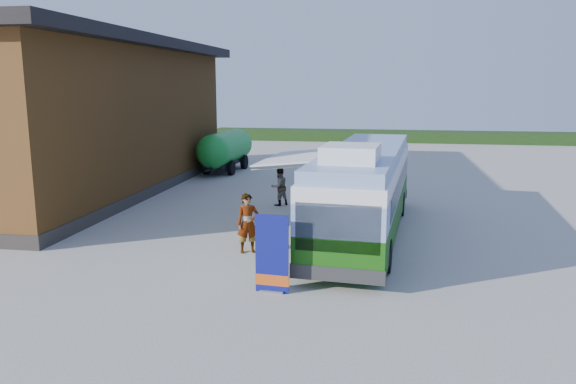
% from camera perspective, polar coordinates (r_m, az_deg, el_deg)
% --- Properties ---
extents(ground, '(100.00, 100.00, 0.00)m').
position_cam_1_polar(ground, '(17.25, -5.53, -7.02)').
color(ground, '#BCB7AD').
rests_on(ground, ground).
extents(barn, '(9.60, 21.20, 7.50)m').
position_cam_1_polar(barn, '(29.86, -20.37, 6.94)').
color(barn, brown).
rests_on(barn, ground).
extents(hedge, '(40.00, 3.00, 1.00)m').
position_cam_1_polar(hedge, '(54.16, 13.56, 5.50)').
color(hedge, '#264419').
rests_on(hedge, ground).
extents(bus, '(3.43, 11.89, 3.60)m').
position_cam_1_polar(bus, '(19.82, 7.77, 0.41)').
color(bus, '#256D12').
rests_on(bus, ground).
extents(awning, '(2.96, 4.40, 0.52)m').
position_cam_1_polar(awning, '(20.26, 1.81, 3.31)').
color(awning, white).
rests_on(awning, ground).
extents(banner, '(0.90, 0.23, 2.07)m').
position_cam_1_polar(banner, '(14.45, -1.64, -7.02)').
color(banner, navy).
rests_on(banner, ground).
extents(picnic_table, '(1.57, 1.48, 0.73)m').
position_cam_1_polar(picnic_table, '(21.32, 4.92, -2.01)').
color(picnic_table, tan).
rests_on(picnic_table, ground).
extents(person_a, '(0.82, 0.71, 1.91)m').
position_cam_1_polar(person_a, '(17.86, -4.11, -3.19)').
color(person_a, '#999999').
rests_on(person_a, ground).
extents(person_b, '(1.03, 1.02, 1.67)m').
position_cam_1_polar(person_b, '(24.80, -0.90, 0.53)').
color(person_b, '#999999').
rests_on(person_b, ground).
extents(slurry_tanker, '(2.21, 6.70, 2.47)m').
position_cam_1_polar(slurry_tanker, '(34.72, -6.35, 4.42)').
color(slurry_tanker, green).
rests_on(slurry_tanker, ground).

